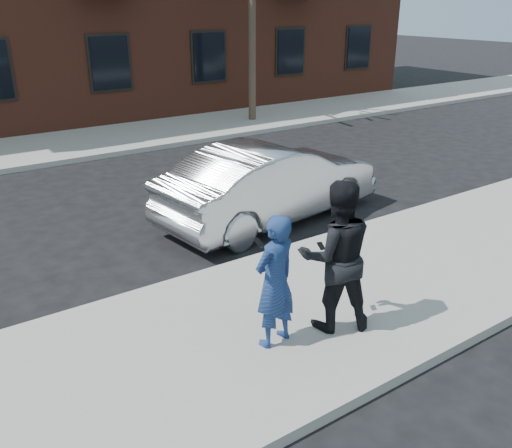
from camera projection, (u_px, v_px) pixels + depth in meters
ground at (397, 271)px, 8.97m from camera, size 100.00×100.00×0.00m
near_sidewalk at (410, 273)px, 8.75m from camera, size 50.00×3.50×0.15m
near_curb at (335, 236)px, 10.12m from camera, size 50.00×0.10×0.15m
far_sidewalk at (133, 136)px, 17.52m from camera, size 50.00×3.50×0.15m
far_curb at (156, 148)px, 16.15m from camera, size 50.00×0.10×0.15m
silver_sedan at (271, 182)px, 10.78m from camera, size 4.99×2.34×1.58m
man_hoodie at (275, 281)px, 6.53m from camera, size 0.69×0.54×1.72m
man_peacoat at (336, 256)px, 6.83m from camera, size 1.22×1.12×2.02m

